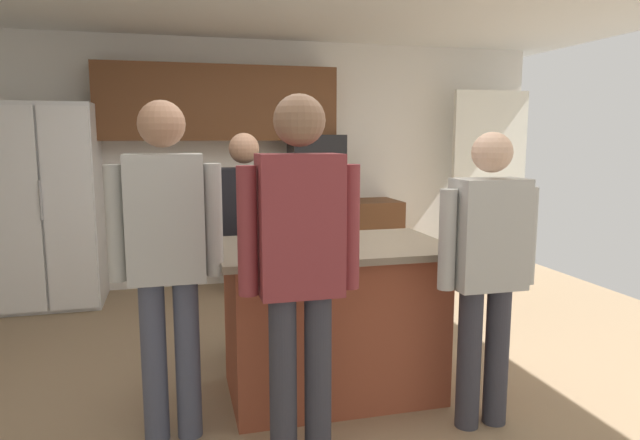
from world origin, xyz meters
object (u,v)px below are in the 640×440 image
object	(u,v)px
person_guest_right	(487,262)
person_guest_by_door	(300,258)
refrigerator	(51,206)
microwave_over_range	(316,150)
tumbler_amber	(304,238)
glass_short_whisky	(290,230)
glass_dark_ale	(338,241)
person_host_foreground	(246,231)
mug_ceramic_white	(342,229)
mug_blue_stoneware	(253,235)
kitchen_island	(332,318)
glass_pilsner	(265,237)
person_elder_center	(167,248)
glass_stout_tall	(351,230)

from	to	relation	value
person_guest_right	person_guest_by_door	size ratio (longest dim) A/B	0.91
refrigerator	microwave_over_range	world-z (taller)	refrigerator
person_guest_right	tumbler_amber	bearing A→B (deg)	12.96
glass_short_whisky	glass_dark_ale	world-z (taller)	glass_short_whisky
refrigerator	tumbler_amber	size ratio (longest dim) A/B	13.74
person_host_foreground	mug_ceramic_white	xyz separation A→B (m)	(0.58, -0.47, 0.06)
mug_ceramic_white	glass_dark_ale	bearing A→B (deg)	-109.10
glass_short_whisky	microwave_over_range	bearing A→B (deg)	72.08
mug_ceramic_white	tumbler_amber	size ratio (longest dim) A/B	0.93
person_guest_by_door	mug_blue_stoneware	world-z (taller)	person_guest_by_door
glass_short_whisky	glass_dark_ale	distance (m)	0.45
refrigerator	mug_blue_stoneware	world-z (taller)	refrigerator
kitchen_island	glass_dark_ale	xyz separation A→B (m)	(-0.04, -0.26, 0.54)
mug_ceramic_white	glass_dark_ale	distance (m)	0.54
refrigerator	glass_dark_ale	xyz separation A→B (m)	(2.01, -2.72, 0.07)
tumbler_amber	glass_pilsner	bearing A→B (deg)	147.12
person_guest_right	glass_pilsner	xyz separation A→B (m)	(-1.10, 0.60, 0.08)
person_host_foreground	glass_short_whisky	bearing A→B (deg)	-11.38
person_elder_center	mug_blue_stoneware	bearing A→B (deg)	25.50
refrigerator	person_elder_center	distance (m)	2.98
glass_short_whisky	glass_pilsner	distance (m)	0.23
mug_ceramic_white	glass_pilsner	bearing A→B (deg)	-155.56
tumbler_amber	glass_pilsner	world-z (taller)	tumbler_amber
person_host_foreground	glass_dark_ale	world-z (taller)	person_host_foreground
mug_blue_stoneware	glass_pilsner	distance (m)	0.17
refrigerator	glass_pilsner	xyz separation A→B (m)	(1.64, -2.46, 0.06)
person_guest_by_door	mug_ceramic_white	xyz separation A→B (m)	(0.50, 1.00, -0.05)
refrigerator	mug_ceramic_white	bearing A→B (deg)	-45.28
glass_pilsner	glass_dark_ale	distance (m)	0.45
person_guest_right	mug_ceramic_white	bearing A→B (deg)	-16.23
person_guest_right	mug_ceramic_white	xyz separation A→B (m)	(-0.56, 0.85, 0.06)
person_host_foreground	person_guest_by_door	world-z (taller)	person_guest_by_door
kitchen_island	person_elder_center	distance (m)	1.15
person_host_foreground	refrigerator	bearing A→B (deg)	-168.42
person_elder_center	glass_short_whisky	bearing A→B (deg)	14.65
mug_blue_stoneware	mug_ceramic_white	distance (m)	0.60
glass_dark_ale	refrigerator	bearing A→B (deg)	126.46
tumbler_amber	glass_stout_tall	distance (m)	0.42
glass_short_whisky	person_elder_center	bearing A→B (deg)	-147.55
microwave_over_range	glass_dark_ale	distance (m)	2.93
person_guest_by_door	mug_ceramic_white	size ratio (longest dim) A/B	13.87
person_guest_right	glass_stout_tall	xyz separation A→B (m)	(-0.54, 0.70, 0.08)
kitchen_island	tumbler_amber	size ratio (longest dim) A/B	10.10
tumbler_amber	person_guest_right	bearing A→B (deg)	-27.72
glass_pilsner	glass_dark_ale	size ratio (longest dim) A/B	0.91
person_guest_right	glass_stout_tall	bearing A→B (deg)	-11.66
person_elder_center	tumbler_amber	bearing A→B (deg)	-4.16
person_guest_by_door	mug_ceramic_white	bearing A→B (deg)	-0.54
microwave_over_range	glass_stout_tall	bearing A→B (deg)	-99.19
microwave_over_range	glass_pilsner	world-z (taller)	microwave_over_range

